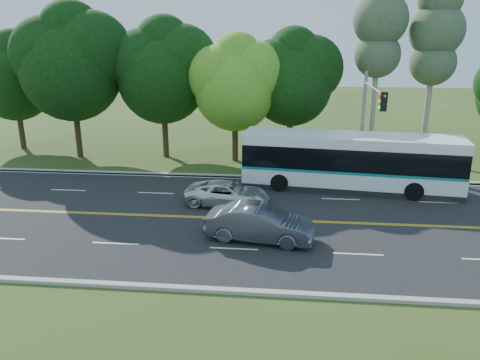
# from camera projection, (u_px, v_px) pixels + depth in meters

# --- Properties ---
(ground) EXTENTS (120.00, 120.00, 0.00)m
(ground) POSITION_uv_depth(u_px,v_px,m) (251.00, 219.00, 24.34)
(ground) COLOR #2F4918
(ground) RESTS_ON ground
(road) EXTENTS (60.00, 14.00, 0.02)m
(road) POSITION_uv_depth(u_px,v_px,m) (251.00, 219.00, 24.34)
(road) COLOR black
(road) RESTS_ON ground
(curb_north) EXTENTS (60.00, 0.30, 0.15)m
(curb_north) POSITION_uv_depth(u_px,v_px,m) (259.00, 177.00, 31.09)
(curb_north) COLOR #A9A499
(curb_north) RESTS_ON ground
(curb_south) EXTENTS (60.00, 0.30, 0.15)m
(curb_south) POSITION_uv_depth(u_px,v_px,m) (236.00, 291.00, 17.55)
(curb_south) COLOR #A9A499
(curb_south) RESTS_ON ground
(grass_verge) EXTENTS (60.00, 4.00, 0.10)m
(grass_verge) POSITION_uv_depth(u_px,v_px,m) (260.00, 169.00, 32.85)
(grass_verge) COLOR #2F4918
(grass_verge) RESTS_ON ground
(lane_markings) EXTENTS (57.60, 13.82, 0.00)m
(lane_markings) POSITION_uv_depth(u_px,v_px,m) (249.00, 219.00, 24.34)
(lane_markings) COLOR gold
(lane_markings) RESTS_ON road
(tree_row) EXTENTS (44.70, 9.10, 13.84)m
(tree_row) POSITION_uv_depth(u_px,v_px,m) (194.00, 68.00, 34.23)
(tree_row) COLOR #322516
(tree_row) RESTS_ON ground
(bougainvillea_hedge) EXTENTS (9.50, 2.25, 1.50)m
(bougainvillea_hedge) POSITION_uv_depth(u_px,v_px,m) (367.00, 166.00, 31.17)
(bougainvillea_hedge) COLOR #9C0D44
(bougainvillea_hedge) RESTS_ON ground
(traffic_signal) EXTENTS (0.42, 6.10, 7.00)m
(traffic_signal) POSITION_uv_depth(u_px,v_px,m) (368.00, 114.00, 27.42)
(traffic_signal) COLOR gray
(traffic_signal) RESTS_ON ground
(transit_bus) EXTENTS (13.19, 4.18, 3.39)m
(transit_bus) POSITION_uv_depth(u_px,v_px,m) (350.00, 163.00, 28.45)
(transit_bus) COLOR white
(transit_bus) RESTS_ON road
(sedan) EXTENTS (5.22, 2.50, 1.65)m
(sedan) POSITION_uv_depth(u_px,v_px,m) (260.00, 223.00, 21.71)
(sedan) COLOR #545866
(sedan) RESTS_ON road
(suv) EXTENTS (4.93, 2.71, 1.31)m
(suv) POSITION_uv_depth(u_px,v_px,m) (228.00, 194.00, 26.14)
(suv) COLOR white
(suv) RESTS_ON road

